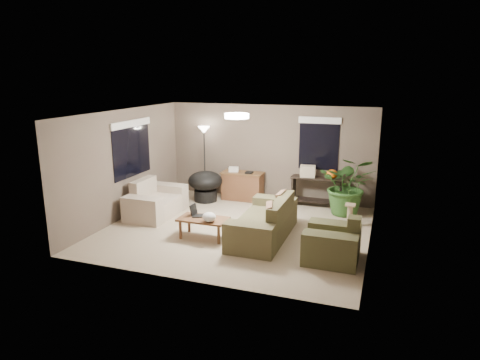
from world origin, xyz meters
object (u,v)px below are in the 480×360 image
(main_sofa, at_px, (265,224))
(desk, at_px, (243,186))
(papasan_chair, at_px, (205,184))
(loveseat, at_px, (155,203))
(floor_lamp, at_px, (204,138))
(armchair, at_px, (333,244))
(houseplant, at_px, (348,192))
(coffee_table, at_px, (203,221))
(console_table, at_px, (317,189))
(cat_scratching_post, at_px, (350,217))

(main_sofa, bearing_deg, desk, 118.88)
(desk, bearing_deg, papasan_chair, -154.60)
(loveseat, height_order, floor_lamp, floor_lamp)
(papasan_chair, height_order, floor_lamp, floor_lamp)
(armchair, distance_m, desk, 4.11)
(houseplant, bearing_deg, floor_lamp, 174.96)
(floor_lamp, distance_m, houseplant, 4.00)
(coffee_table, distance_m, console_table, 3.45)
(armchair, xyz_separation_m, cat_scratching_post, (0.12, 1.91, -0.08))
(houseplant, height_order, cat_scratching_post, houseplant)
(loveseat, xyz_separation_m, coffee_table, (1.68, -0.97, 0.06))
(coffee_table, distance_m, cat_scratching_post, 3.25)
(desk, xyz_separation_m, console_table, (1.96, 0.08, 0.06))
(loveseat, bearing_deg, armchair, -15.17)
(coffee_table, bearing_deg, loveseat, 149.95)
(cat_scratching_post, bearing_deg, desk, 158.75)
(houseplant, relative_size, cat_scratching_post, 2.86)
(desk, xyz_separation_m, cat_scratching_post, (2.89, -1.12, -0.16))
(desk, bearing_deg, armchair, -47.61)
(papasan_chair, bearing_deg, armchair, -35.55)
(floor_lamp, height_order, cat_scratching_post, floor_lamp)
(floor_lamp, bearing_deg, desk, -0.97)
(houseplant, bearing_deg, desk, 173.35)
(main_sofa, height_order, coffee_table, main_sofa)
(loveseat, bearing_deg, houseplant, 19.74)
(papasan_chair, distance_m, houseplant, 3.64)
(console_table, bearing_deg, coffee_table, -121.95)
(console_table, xyz_separation_m, houseplant, (0.80, -0.40, 0.12))
(desk, height_order, houseplant, houseplant)
(floor_lamp, xyz_separation_m, cat_scratching_post, (3.99, -1.14, -1.38))
(houseplant, bearing_deg, main_sofa, -124.45)
(armchair, distance_m, cat_scratching_post, 1.92)
(coffee_table, bearing_deg, houseplant, 43.87)
(coffee_table, relative_size, cat_scratching_post, 2.00)
(armchair, bearing_deg, loveseat, 164.83)
(armchair, bearing_deg, houseplant, 90.38)
(armchair, height_order, houseplant, houseplant)
(coffee_table, height_order, desk, desk)
(houseplant, xyz_separation_m, cat_scratching_post, (0.14, -0.80, -0.34))
(coffee_table, bearing_deg, console_table, 58.05)
(main_sofa, height_order, armchair, same)
(main_sofa, distance_m, papasan_chair, 2.98)
(floor_lamp, bearing_deg, houseplant, -5.04)
(console_table, bearing_deg, armchair, -75.35)
(papasan_chair, relative_size, houseplant, 0.76)
(main_sofa, height_order, desk, main_sofa)
(main_sofa, distance_m, loveseat, 2.93)
(console_table, distance_m, cat_scratching_post, 1.54)
(loveseat, bearing_deg, papasan_chair, 65.34)
(armchair, height_order, papasan_chair, armchair)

